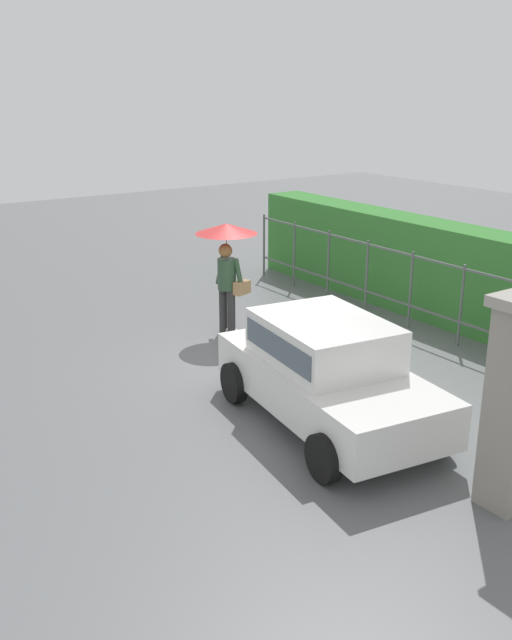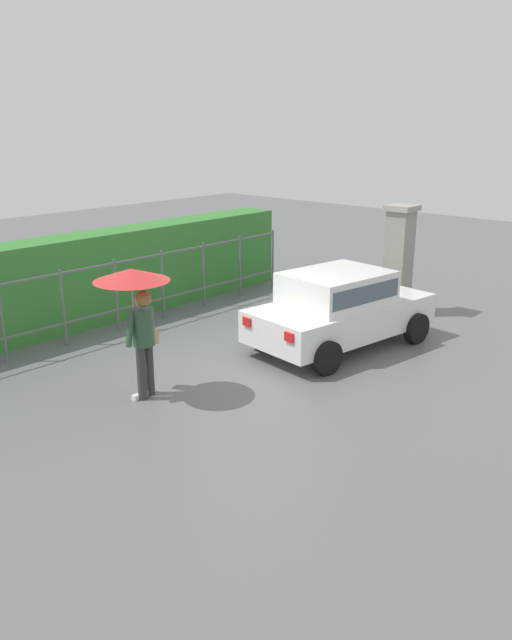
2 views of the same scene
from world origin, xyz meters
name	(u,v)px [view 2 (image 2 of 2)]	position (x,y,z in m)	size (l,w,h in m)	color
ground_plane	(242,365)	(0.00, 0.00, 0.00)	(40.00, 40.00, 0.00)	slate
car	(339,306)	(1.97, -0.67, 0.80)	(3.90, 2.26, 1.48)	white
pedestrian	(136,299)	(-2.04, 0.26, 1.59)	(1.14, 1.14, 2.07)	#333333
gate_pillar	(399,259)	(4.67, -0.33, 1.24)	(0.60, 0.60, 2.42)	gray
fence_section	(116,292)	(-0.28, 3.26, 0.83)	(9.80, 0.05, 1.50)	#59605B
hedge_row	(90,279)	(-0.28, 4.19, 0.95)	(10.75, 0.90, 1.90)	#387F33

